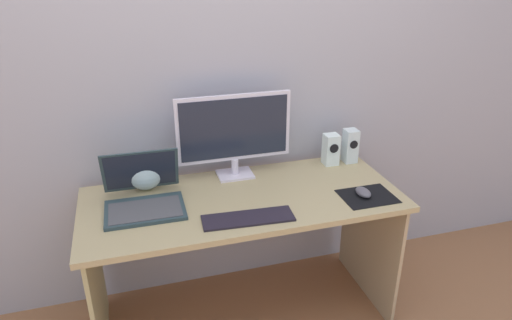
# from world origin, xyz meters

# --- Properties ---
(ground_plane) EXTENTS (8.00, 8.00, 0.00)m
(ground_plane) POSITION_xyz_m (0.00, 0.00, 0.00)
(ground_plane) COLOR #905E3D
(wall_back) EXTENTS (6.00, 0.04, 2.50)m
(wall_back) POSITION_xyz_m (0.00, 0.38, 1.25)
(wall_back) COLOR #A3A0AC
(wall_back) RESTS_ON ground_plane
(desk) EXTENTS (1.50, 0.64, 0.72)m
(desk) POSITION_xyz_m (0.00, 0.00, 0.57)
(desk) COLOR tan
(desk) RESTS_ON ground_plane
(monitor) EXTENTS (0.58, 0.14, 0.43)m
(monitor) POSITION_xyz_m (0.02, 0.23, 0.96)
(monitor) COLOR silver
(monitor) RESTS_ON desk
(speaker_right) EXTENTS (0.07, 0.08, 0.19)m
(speaker_right) POSITION_xyz_m (0.67, 0.23, 0.81)
(speaker_right) COLOR silver
(speaker_right) RESTS_ON desk
(speaker_near_monitor) EXTENTS (0.08, 0.08, 0.17)m
(speaker_near_monitor) POSITION_xyz_m (0.55, 0.23, 0.80)
(speaker_near_monitor) COLOR white
(speaker_near_monitor) RESTS_ON desk
(laptop) EXTENTS (0.35, 0.34, 0.24)m
(laptop) POSITION_xyz_m (-0.45, 0.05, 0.76)
(laptop) COLOR #2A3C42
(laptop) RESTS_ON desk
(fishbowl) EXTENTS (0.17, 0.17, 0.17)m
(fishbowl) POSITION_xyz_m (-0.43, 0.23, 0.80)
(fishbowl) COLOR silver
(fishbowl) RESTS_ON desk
(keyboard_external) EXTENTS (0.41, 0.15, 0.01)m
(keyboard_external) POSITION_xyz_m (-0.03, -0.20, 0.72)
(keyboard_external) COLOR black
(keyboard_external) RESTS_ON desk
(mousepad) EXTENTS (0.25, 0.20, 0.00)m
(mousepad) POSITION_xyz_m (0.57, -0.16, 0.72)
(mousepad) COLOR black
(mousepad) RESTS_ON desk
(mouse) EXTENTS (0.06, 0.10, 0.04)m
(mouse) POSITION_xyz_m (0.55, -0.15, 0.74)
(mouse) COLOR #534E58
(mouse) RESTS_ON mousepad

